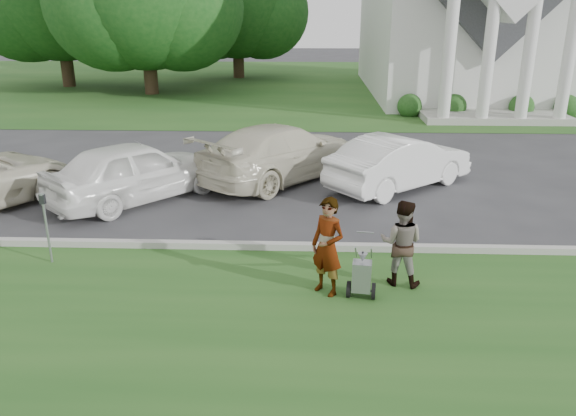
# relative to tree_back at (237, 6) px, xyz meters

# --- Properties ---
(ground) EXTENTS (120.00, 120.00, 0.00)m
(ground) POSITION_rel_tree_back_xyz_m (4.01, -29.99, -4.73)
(ground) COLOR #333335
(ground) RESTS_ON ground
(grass_strip) EXTENTS (80.00, 7.00, 0.01)m
(grass_strip) POSITION_rel_tree_back_xyz_m (4.01, -32.99, -4.72)
(grass_strip) COLOR #1F4C1A
(grass_strip) RESTS_ON ground
(church_lawn) EXTENTS (80.00, 30.00, 0.01)m
(church_lawn) POSITION_rel_tree_back_xyz_m (4.01, -2.99, -4.72)
(church_lawn) COLOR #1F4C1A
(church_lawn) RESTS_ON ground
(curb) EXTENTS (80.00, 0.18, 0.15)m
(curb) POSITION_rel_tree_back_xyz_m (4.01, -29.44, -4.65)
(curb) COLOR #9E9E93
(curb) RESTS_ON ground
(tree_back) EXTENTS (9.61, 7.60, 8.89)m
(tree_back) POSITION_rel_tree_back_xyz_m (0.00, 0.00, 0.00)
(tree_back) COLOR #332316
(tree_back) RESTS_ON ground
(striping_cart) EXTENTS (0.52, 1.00, 0.90)m
(striping_cart) POSITION_rel_tree_back_xyz_m (5.90, -31.38, -4.34)
(striping_cart) COLOR black
(striping_cart) RESTS_ON ground
(person_left) EXTENTS (0.74, 0.72, 1.72)m
(person_left) POSITION_rel_tree_back_xyz_m (5.32, -31.24, -3.87)
(person_left) COLOR #999999
(person_left) RESTS_ON ground
(person_right) EXTENTS (0.90, 0.78, 1.56)m
(person_right) POSITION_rel_tree_back_xyz_m (6.62, -30.84, -3.95)
(person_right) COLOR #999999
(person_right) RESTS_ON ground
(parking_meter_near) EXTENTS (0.10, 0.09, 1.41)m
(parking_meter_near) POSITION_rel_tree_back_xyz_m (0.03, -30.22, -3.84)
(parking_meter_near) COLOR gray
(parking_meter_near) RESTS_ON ground
(car_b) EXTENTS (4.41, 4.62, 1.55)m
(car_b) POSITION_rel_tree_back_xyz_m (0.62, -26.45, -3.95)
(car_b) COLOR white
(car_b) RESTS_ON ground
(car_c) EXTENTS (5.20, 5.59, 1.58)m
(car_c) POSITION_rel_tree_back_xyz_m (4.21, -24.44, -3.94)
(car_c) COLOR beige
(car_c) RESTS_ON ground
(car_d) EXTENTS (4.34, 4.00, 1.44)m
(car_d) POSITION_rel_tree_back_xyz_m (7.45, -25.11, -4.00)
(car_d) COLOR white
(car_d) RESTS_ON ground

